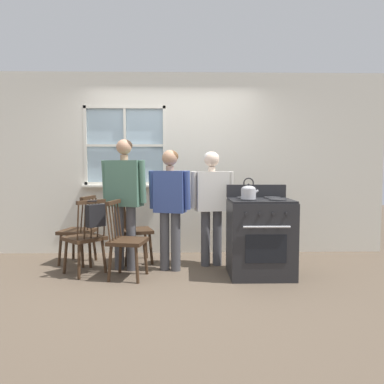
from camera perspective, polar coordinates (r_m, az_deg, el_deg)
name	(u,v)px	position (r m, az deg, el deg)	size (l,w,h in m)	color
ground_plane	(170,280)	(4.46, -3.43, -13.24)	(16.00, 16.00, 0.00)	brown
wall_back	(176,165)	(5.66, -2.53, 4.12)	(6.40, 0.16, 2.70)	silver
chair_by_window	(85,239)	(4.78, -15.95, -6.84)	(0.58, 0.58, 0.92)	#3D2819
chair_near_wall	(79,232)	(5.30, -16.88, -5.79)	(0.49, 0.50, 0.92)	#3D2819
chair_center_cluster	(135,231)	(5.18, -8.68, -5.89)	(0.51, 0.52, 0.92)	#3D2819
chair_near_stove	(126,242)	(4.50, -9.99, -7.45)	(0.47, 0.49, 0.92)	#3D2819
person_elderly_left	(125,191)	(4.78, -10.24, 0.09)	(0.60, 0.34, 1.65)	#4C4C51
person_teen_center	(170,199)	(4.69, -3.37, -1.00)	(0.54, 0.30, 1.52)	#4C4C51
person_adult_right	(212,197)	(4.92, 3.00, -0.76)	(0.59, 0.30, 1.51)	#4C4C51
stove	(260,237)	(4.60, 10.34, -6.70)	(0.75, 0.68, 1.08)	#232326
kettle	(249,192)	(4.37, 8.62, 0.05)	(0.21, 0.17, 0.25)	#B7B7BC
potted_plant	(113,179)	(5.67, -11.98, 1.97)	(0.12, 0.11, 0.26)	#42474C
handbag	(95,215)	(4.54, -14.50, -3.41)	(0.25, 0.25, 0.31)	black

